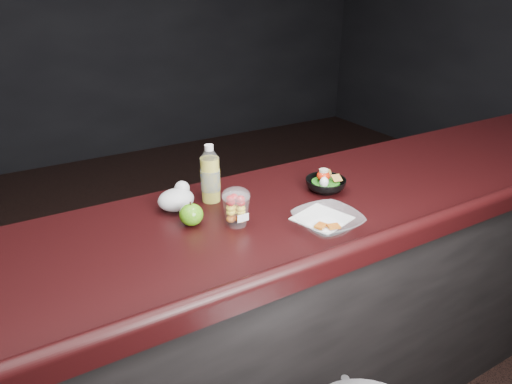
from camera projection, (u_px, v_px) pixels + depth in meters
counter at (249, 334)px, 1.75m from camera, size 4.06×0.71×1.02m
lemonade_bottle at (210, 178)px, 1.62m from camera, size 0.07×0.07×0.21m
fruit_cup at (236, 206)px, 1.47m from camera, size 0.09×0.09×0.13m
green_apple at (191, 215)px, 1.48m from camera, size 0.08×0.08×0.08m
plastic_bag at (177, 198)px, 1.58m from camera, size 0.13×0.10×0.09m
snack_bowl at (325, 184)px, 1.72m from camera, size 0.19×0.19×0.08m
takeout_bowl at (327, 222)px, 1.46m from camera, size 0.21×0.21×0.05m
paper_napkin at (322, 218)px, 1.53m from camera, size 0.20×0.20×0.00m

